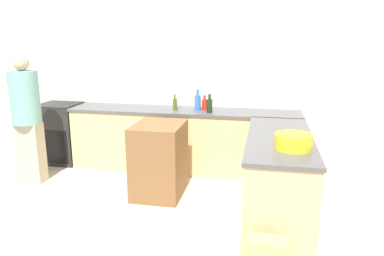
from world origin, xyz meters
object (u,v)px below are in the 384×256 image
(mixing_bowl, at_px, (293,142))
(olive_oil_bottle, at_px, (175,104))
(vinegar_bottle_clear, at_px, (176,101))
(wine_bottle_dark, at_px, (209,105))
(island_table, at_px, (159,160))
(water_bottle_blue, at_px, (198,102))
(range_oven, at_px, (61,133))
(hot_sauce_bottle, at_px, (205,104))
(person_by_range, at_px, (27,116))
(paper_bag, at_px, (266,256))

(mixing_bowl, relative_size, olive_oil_bottle, 1.50)
(vinegar_bottle_clear, bearing_deg, wine_bottle_dark, -21.60)
(island_table, relative_size, olive_oil_bottle, 3.83)
(water_bottle_blue, xyz_separation_m, olive_oil_bottle, (-0.31, -0.09, -0.03))
(olive_oil_bottle, bearing_deg, range_oven, 177.24)
(island_table, xyz_separation_m, hot_sauce_bottle, (0.41, 0.97, 0.54))
(range_oven, bearing_deg, water_bottle_blue, -0.03)
(mixing_bowl, relative_size, vinegar_bottle_clear, 1.23)
(range_oven, distance_m, water_bottle_blue, 2.26)
(range_oven, height_order, mixing_bowl, mixing_bowl)
(mixing_bowl, distance_m, olive_oil_bottle, 2.19)
(water_bottle_blue, relative_size, person_by_range, 0.18)
(island_table, relative_size, water_bottle_blue, 3.02)
(hot_sauce_bottle, bearing_deg, olive_oil_bottle, -163.48)
(water_bottle_blue, bearing_deg, wine_bottle_dark, -35.44)
(wine_bottle_dark, height_order, hot_sauce_bottle, wine_bottle_dark)
(paper_bag, bearing_deg, island_table, 133.49)
(island_table, distance_m, hot_sauce_bottle, 1.18)
(island_table, distance_m, vinegar_bottle_clear, 1.16)
(vinegar_bottle_clear, relative_size, person_by_range, 0.17)
(range_oven, distance_m, mixing_bowl, 3.82)
(olive_oil_bottle, relative_size, paper_bag, 0.71)
(range_oven, relative_size, olive_oil_bottle, 3.89)
(island_table, distance_m, mixing_bowl, 1.77)
(island_table, xyz_separation_m, olive_oil_bottle, (-0.00, 0.85, 0.55))
(olive_oil_bottle, bearing_deg, vinegar_bottle_clear, 96.07)
(olive_oil_bottle, bearing_deg, person_by_range, -156.71)
(olive_oil_bottle, xyz_separation_m, vinegar_bottle_clear, (-0.02, 0.16, 0.02))
(olive_oil_bottle, height_order, vinegar_bottle_clear, vinegar_bottle_clear)
(person_by_range, bearing_deg, range_oven, 93.65)
(range_oven, xyz_separation_m, person_by_range, (0.06, -0.87, 0.46))
(mixing_bowl, xyz_separation_m, hot_sauce_bottle, (-1.13, 1.68, 0.01))
(island_table, height_order, vinegar_bottle_clear, vinegar_bottle_clear)
(island_table, relative_size, hot_sauce_bottle, 4.26)
(person_by_range, relative_size, paper_bag, 5.15)
(mixing_bowl, xyz_separation_m, water_bottle_blue, (-1.22, 1.65, 0.05))
(olive_oil_bottle, bearing_deg, water_bottle_blue, 15.82)
(wine_bottle_dark, xyz_separation_m, hot_sauce_bottle, (-0.10, 0.17, -0.02))
(range_oven, height_order, water_bottle_blue, water_bottle_blue)
(olive_oil_bottle, distance_m, vinegar_bottle_clear, 0.16)
(mixing_bowl, bearing_deg, vinegar_bottle_clear, 132.10)
(hot_sauce_bottle, xyz_separation_m, person_by_range, (-2.23, -0.90, -0.07))
(wine_bottle_dark, bearing_deg, person_by_range, -162.44)
(mixing_bowl, relative_size, hot_sauce_bottle, 1.66)
(person_by_range, xyz_separation_m, paper_bag, (3.14, -1.46, -0.76))
(mixing_bowl, relative_size, paper_bag, 1.07)
(person_by_range, height_order, paper_bag, person_by_range)
(wine_bottle_dark, bearing_deg, vinegar_bottle_clear, 158.40)
(wine_bottle_dark, relative_size, water_bottle_blue, 0.86)
(mixing_bowl, distance_m, wine_bottle_dark, 1.83)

